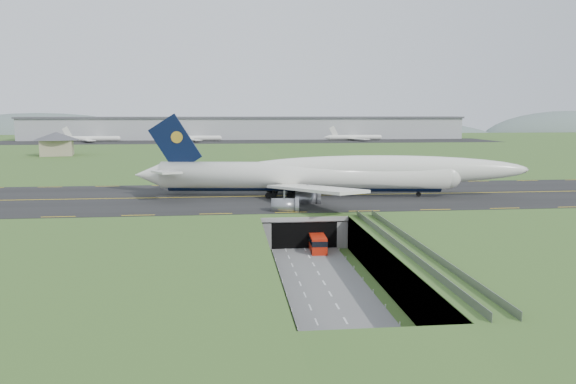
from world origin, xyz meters
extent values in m
plane|color=#385F26|center=(0.00, 0.00, 0.00)|extent=(900.00, 900.00, 0.00)
cube|color=gray|center=(0.00, 0.00, 3.00)|extent=(800.00, 800.00, 6.00)
cube|color=slate|center=(0.00, -7.50, 0.10)|extent=(12.00, 75.00, 0.20)
cube|color=black|center=(0.00, 33.00, 6.09)|extent=(800.00, 44.00, 0.18)
cube|color=gray|center=(0.00, 19.00, 5.50)|extent=(16.00, 22.00, 1.00)
cube|color=gray|center=(-7.00, 19.00, 3.00)|extent=(2.00, 22.00, 6.00)
cube|color=gray|center=(7.00, 19.00, 3.00)|extent=(2.00, 22.00, 6.00)
cube|color=black|center=(0.00, 14.00, 2.50)|extent=(12.00, 12.00, 5.00)
cube|color=#A8A8A3|center=(0.00, 7.95, 5.60)|extent=(17.00, 0.50, 0.80)
cube|color=#A8A8A3|center=(11.00, -18.50, 5.80)|extent=(3.00, 53.00, 0.50)
cube|color=gray|center=(9.60, -18.50, 6.55)|extent=(0.06, 53.00, 1.00)
cube|color=gray|center=(12.40, -18.50, 6.55)|extent=(0.06, 53.00, 1.00)
cylinder|color=#A8A8A3|center=(11.00, -40.00, 2.80)|extent=(0.90, 0.90, 5.60)
cylinder|color=#A8A8A3|center=(11.00, -28.00, 2.80)|extent=(0.90, 0.90, 5.60)
cylinder|color=#A8A8A3|center=(11.00, -16.00, 2.80)|extent=(0.90, 0.90, 5.60)
cylinder|color=#A8A8A3|center=(11.00, -4.00, 2.80)|extent=(0.90, 0.90, 5.60)
cylinder|color=white|center=(3.11, 31.82, 10.85)|extent=(63.79, 14.37, 5.98)
sphere|color=white|center=(34.61, 27.59, 10.85)|extent=(6.59, 6.59, 5.86)
cone|color=white|center=(-31.16, 36.41, 10.85)|extent=(7.24, 6.50, 5.68)
ellipsoid|color=white|center=(20.12, 29.54, 12.20)|extent=(64.46, 14.00, 6.28)
ellipsoid|color=black|center=(33.69, 27.72, 11.60)|extent=(4.50, 3.15, 2.09)
cylinder|color=black|center=(3.11, 31.82, 8.52)|extent=(60.18, 10.51, 2.51)
cube|color=white|center=(6.95, 46.39, 9.92)|extent=(22.29, 26.18, 2.52)
cube|color=white|center=(-24.67, 42.62, 12.26)|extent=(9.41, 10.81, 0.96)
cube|color=white|center=(2.98, 16.75, 9.92)|extent=(16.71, 28.39, 2.52)
cube|color=white|center=(-26.54, 28.72, 12.26)|extent=(7.52, 11.11, 0.96)
cube|color=black|center=(-25.14, 35.60, 17.86)|extent=(11.86, 2.14, 13.23)
cylinder|color=gold|center=(-24.68, 35.54, 19.27)|extent=(2.68, 1.00, 2.62)
cylinder|color=slate|center=(4.97, 40.53, 7.02)|extent=(5.23, 3.70, 3.08)
cylinder|color=slate|center=(1.89, 50.84, 7.02)|extent=(5.23, 3.70, 3.08)
cylinder|color=slate|center=(2.61, 22.93, 7.02)|extent=(5.23, 3.70, 3.08)
cylinder|color=slate|center=(-3.08, 13.79, 7.02)|extent=(5.23, 3.70, 3.08)
cylinder|color=black|center=(28.31, 28.44, 6.69)|extent=(1.08, 0.60, 1.03)
cube|color=black|center=(-1.05, 32.38, 6.83)|extent=(6.43, 7.23, 1.31)
cube|color=red|center=(2.08, 5.93, 1.63)|extent=(2.99, 7.27, 2.86)
cube|color=black|center=(2.08, 5.93, 2.20)|extent=(3.05, 7.37, 0.95)
cube|color=black|center=(2.08, 5.93, 0.44)|extent=(2.78, 6.78, 0.48)
cylinder|color=black|center=(0.73, 3.60, 0.52)|extent=(0.37, 0.87, 0.86)
cylinder|color=black|center=(0.95, 8.37, 0.52)|extent=(0.37, 0.87, 0.86)
cylinder|color=black|center=(3.21, 3.49, 0.52)|extent=(0.37, 0.87, 0.86)
cylinder|color=black|center=(3.43, 8.26, 0.52)|extent=(0.37, 0.87, 0.86)
cube|color=tan|center=(-87.08, 161.48, 9.43)|extent=(15.05, 15.05, 6.85)
cone|color=#4C4C51|center=(-87.08, 161.48, 14.57)|extent=(22.08, 22.08, 3.43)
cube|color=#B2B2B2|center=(0.00, 300.00, 13.50)|extent=(300.00, 22.00, 15.00)
cube|color=#4C4C51|center=(0.00, 300.00, 21.00)|extent=(302.00, 24.00, 1.20)
cube|color=black|center=(0.00, 270.00, 6.14)|extent=(320.00, 50.00, 0.08)
cylinder|color=white|center=(-99.56, 275.00, 8.18)|extent=(34.00, 3.20, 3.20)
cylinder|color=white|center=(-35.75, 275.00, 8.18)|extent=(34.00, 3.20, 3.20)
cylinder|color=white|center=(69.99, 275.00, 8.18)|extent=(34.00, 3.20, 3.20)
ellipsoid|color=slate|center=(-180.00, 430.00, -4.00)|extent=(220.00, 77.00, 56.00)
ellipsoid|color=slate|center=(120.00, 430.00, -4.00)|extent=(260.00, 91.00, 44.00)
ellipsoid|color=slate|center=(320.00, 430.00, -4.00)|extent=(180.00, 63.00, 60.00)
camera|label=1|loc=(-13.62, -90.63, 24.76)|focal=35.00mm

